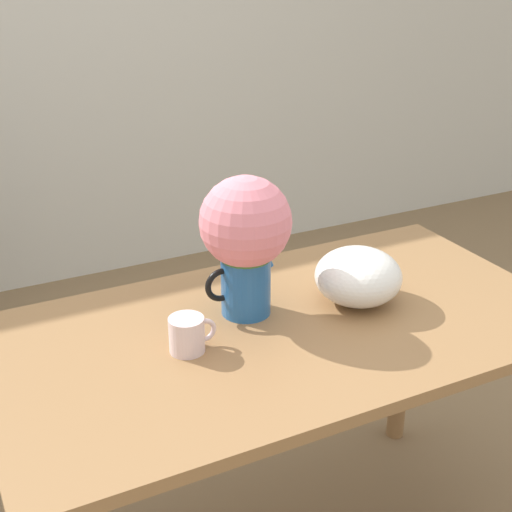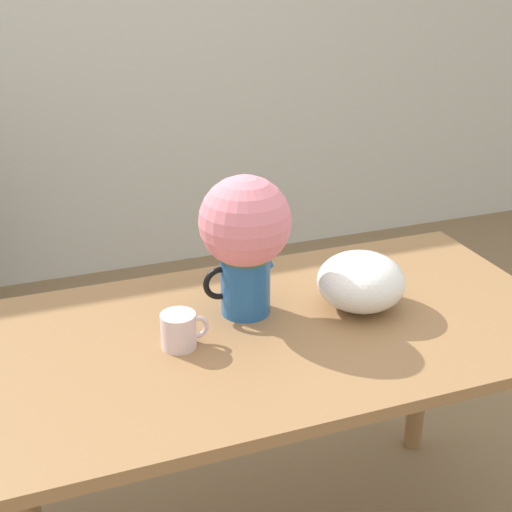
{
  "view_description": "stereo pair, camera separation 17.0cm",
  "coord_description": "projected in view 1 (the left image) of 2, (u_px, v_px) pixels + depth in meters",
  "views": [
    {
      "loc": [
        -0.66,
        -1.31,
        1.61
      ],
      "look_at": [
        0.03,
        0.07,
        0.91
      ],
      "focal_mm": 50.0,
      "sensor_mm": 36.0,
      "label": 1
    },
    {
      "loc": [
        -0.5,
        -1.37,
        1.61
      ],
      "look_at": [
        0.03,
        0.07,
        0.91
      ],
      "focal_mm": 50.0,
      "sensor_mm": 36.0,
      "label": 2
    }
  ],
  "objects": [
    {
      "name": "wall_back",
      "position": [
        47.0,
        11.0,
        3.16
      ],
      "size": [
        8.0,
        0.05,
        2.6
      ],
      "color": "silver",
      "rests_on": "ground_plane"
    },
    {
      "name": "flower_vase",
      "position": [
        245.0,
        235.0,
        1.66
      ],
      "size": [
        0.22,
        0.22,
        0.35
      ],
      "color": "#235B9E",
      "rests_on": "table"
    },
    {
      "name": "white_bowl",
      "position": [
        358.0,
        276.0,
        1.77
      ],
      "size": [
        0.22,
        0.22,
        0.14
      ],
      "color": "white",
      "rests_on": "table"
    },
    {
      "name": "coffee_mug",
      "position": [
        188.0,
        334.0,
        1.57
      ],
      "size": [
        0.11,
        0.08,
        0.08
      ],
      "color": "silver",
      "rests_on": "table"
    },
    {
      "name": "table",
      "position": [
        283.0,
        365.0,
        1.74
      ],
      "size": [
        1.38,
        0.74,
        0.77
      ],
      "color": "olive",
      "rests_on": "ground_plane"
    }
  ]
}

